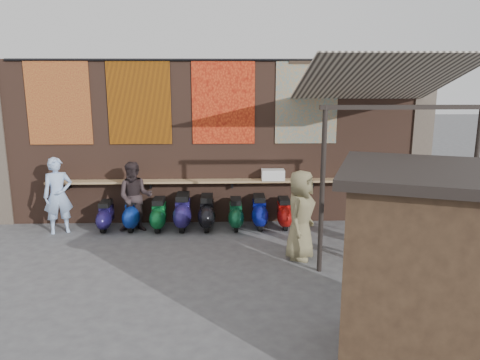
{
  "coord_description": "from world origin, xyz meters",
  "views": [
    {
      "loc": [
        0.33,
        -8.82,
        3.64
      ],
      "look_at": [
        0.66,
        1.2,
        1.38
      ],
      "focal_mm": 35.0,
      "sensor_mm": 36.0,
      "label": 1
    }
  ],
  "objects_px": {
    "scooter_stool_3": "(183,212)",
    "shopper_grey": "(389,224)",
    "scooter_stool_6": "(259,212)",
    "shopper_tan": "(300,215)",
    "scooter_stool_1": "(133,213)",
    "scooter_stool_5": "(236,214)",
    "scooter_stool_7": "(284,213)",
    "shopper_navy": "(412,219)",
    "market_stall": "(444,279)",
    "diner_right": "(135,197)",
    "scooter_stool_2": "(159,214)",
    "diner_left": "(58,195)",
    "scooter_stool_4": "(207,213)",
    "shelf_box": "(273,175)",
    "scooter_stool_0": "(106,216)"
  },
  "relations": [
    {
      "from": "scooter_stool_6",
      "to": "diner_right",
      "type": "height_order",
      "value": "diner_right"
    },
    {
      "from": "shopper_navy",
      "to": "shopper_grey",
      "type": "distance_m",
      "value": 0.92
    },
    {
      "from": "diner_right",
      "to": "market_stall",
      "type": "xyz_separation_m",
      "value": [
        4.75,
        -5.53,
        0.39
      ]
    },
    {
      "from": "scooter_stool_2",
      "to": "diner_left",
      "type": "height_order",
      "value": "diner_left"
    },
    {
      "from": "scooter_stool_3",
      "to": "scooter_stool_5",
      "type": "bearing_deg",
      "value": -2.04
    },
    {
      "from": "shelf_box",
      "to": "shopper_grey",
      "type": "bearing_deg",
      "value": -56.0
    },
    {
      "from": "scooter_stool_0",
      "to": "scooter_stool_7",
      "type": "bearing_deg",
      "value": 0.56
    },
    {
      "from": "scooter_stool_0",
      "to": "shopper_grey",
      "type": "height_order",
      "value": "shopper_grey"
    },
    {
      "from": "scooter_stool_2",
      "to": "shopper_navy",
      "type": "relative_size",
      "value": 0.5
    },
    {
      "from": "scooter_stool_3",
      "to": "scooter_stool_6",
      "type": "xyz_separation_m",
      "value": [
        1.85,
        0.05,
        -0.03
      ]
    },
    {
      "from": "scooter_stool_1",
      "to": "shopper_tan",
      "type": "bearing_deg",
      "value": -27.49
    },
    {
      "from": "scooter_stool_1",
      "to": "diner_right",
      "type": "distance_m",
      "value": 0.49
    },
    {
      "from": "shopper_tan",
      "to": "market_stall",
      "type": "relative_size",
      "value": 0.74
    },
    {
      "from": "scooter_stool_0",
      "to": "shopper_navy",
      "type": "bearing_deg",
      "value": -15.93
    },
    {
      "from": "scooter_stool_6",
      "to": "shopper_tan",
      "type": "height_order",
      "value": "shopper_tan"
    },
    {
      "from": "scooter_stool_5",
      "to": "diner_left",
      "type": "distance_m",
      "value": 4.18
    },
    {
      "from": "scooter_stool_4",
      "to": "scooter_stool_1",
      "type": "bearing_deg",
      "value": 178.76
    },
    {
      "from": "scooter_stool_0",
      "to": "shopper_navy",
      "type": "relative_size",
      "value": 0.46
    },
    {
      "from": "scooter_stool_3",
      "to": "market_stall",
      "type": "height_order",
      "value": "market_stall"
    },
    {
      "from": "scooter_stool_2",
      "to": "scooter_stool_5",
      "type": "bearing_deg",
      "value": 0.02
    },
    {
      "from": "diner_left",
      "to": "market_stall",
      "type": "distance_m",
      "value": 8.54
    },
    {
      "from": "scooter_stool_6",
      "to": "shopper_grey",
      "type": "xyz_separation_m",
      "value": [
        2.25,
        -2.58,
        0.5
      ]
    },
    {
      "from": "diner_right",
      "to": "scooter_stool_4",
      "type": "bearing_deg",
      "value": 0.96
    },
    {
      "from": "scooter_stool_5",
      "to": "scooter_stool_7",
      "type": "bearing_deg",
      "value": 2.61
    },
    {
      "from": "scooter_stool_4",
      "to": "scooter_stool_5",
      "type": "bearing_deg",
      "value": -2.36
    },
    {
      "from": "scooter_stool_4",
      "to": "diner_right",
      "type": "relative_size",
      "value": 0.51
    },
    {
      "from": "scooter_stool_1",
      "to": "scooter_stool_5",
      "type": "bearing_deg",
      "value": -1.56
    },
    {
      "from": "scooter_stool_3",
      "to": "scooter_stool_7",
      "type": "distance_m",
      "value": 2.45
    },
    {
      "from": "scooter_stool_5",
      "to": "market_stall",
      "type": "bearing_deg",
      "value": -67.03
    },
    {
      "from": "shelf_box",
      "to": "scooter_stool_0",
      "type": "bearing_deg",
      "value": -175.25
    },
    {
      "from": "scooter_stool_1",
      "to": "shopper_navy",
      "type": "relative_size",
      "value": 0.52
    },
    {
      "from": "shopper_tan",
      "to": "diner_left",
      "type": "bearing_deg",
      "value": 99.57
    },
    {
      "from": "scooter_stool_7",
      "to": "scooter_stool_1",
      "type": "bearing_deg",
      "value": 179.78
    },
    {
      "from": "scooter_stool_6",
      "to": "shopper_grey",
      "type": "distance_m",
      "value": 3.46
    },
    {
      "from": "scooter_stool_1",
      "to": "diner_left",
      "type": "xyz_separation_m",
      "value": [
        -1.66,
        -0.2,
        0.51
      ]
    },
    {
      "from": "scooter_stool_0",
      "to": "scooter_stool_6",
      "type": "height_order",
      "value": "scooter_stool_6"
    },
    {
      "from": "scooter_stool_4",
      "to": "shopper_tan",
      "type": "relative_size",
      "value": 0.47
    },
    {
      "from": "scooter_stool_4",
      "to": "shopper_navy",
      "type": "relative_size",
      "value": 0.54
    },
    {
      "from": "scooter_stool_1",
      "to": "shopper_navy",
      "type": "xyz_separation_m",
      "value": [
        6.0,
        -1.95,
        0.4
      ]
    },
    {
      "from": "scooter_stool_3",
      "to": "shopper_grey",
      "type": "height_order",
      "value": "shopper_grey"
    },
    {
      "from": "scooter_stool_7",
      "to": "shopper_navy",
      "type": "xyz_separation_m",
      "value": [
        2.34,
        -1.93,
        0.43
      ]
    },
    {
      "from": "shelf_box",
      "to": "diner_right",
      "type": "relative_size",
      "value": 0.33
    },
    {
      "from": "scooter_stool_1",
      "to": "scooter_stool_5",
      "type": "distance_m",
      "value": 2.48
    },
    {
      "from": "market_stall",
      "to": "scooter_stool_6",
      "type": "bearing_deg",
      "value": 127.3
    },
    {
      "from": "scooter_stool_6",
      "to": "scooter_stool_2",
      "type": "bearing_deg",
      "value": -177.76
    },
    {
      "from": "scooter_stool_0",
      "to": "shopper_grey",
      "type": "distance_m",
      "value": 6.47
    },
    {
      "from": "scooter_stool_2",
      "to": "diner_right",
      "type": "distance_m",
      "value": 0.7
    },
    {
      "from": "shopper_grey",
      "to": "scooter_stool_4",
      "type": "bearing_deg",
      "value": 2.48
    },
    {
      "from": "diner_left",
      "to": "market_stall",
      "type": "xyz_separation_m",
      "value": [
        6.53,
        -5.5,
        0.33
      ]
    },
    {
      "from": "shopper_navy",
      "to": "shopper_tan",
      "type": "bearing_deg",
      "value": -40.55
    }
  ]
}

